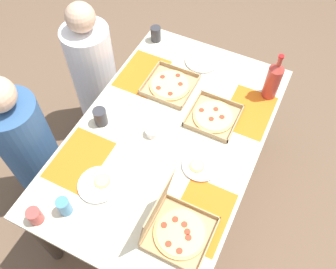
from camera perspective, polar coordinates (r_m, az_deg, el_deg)
The scene contains 22 objects.
ground_plane at distance 2.67m, azimuth 0.00°, elevation -8.83°, with size 6.00×6.00×0.00m, color brown.
dining_table at distance 2.12m, azimuth 0.00°, elevation -1.43°, with size 1.61×1.02×0.72m.
placemat_near_left at distance 1.82m, azimuth 5.37°, elevation -12.62°, with size 0.36×0.26×0.00m, color orange.
placemat_near_right at distance 2.20m, azimuth 12.75°, elevation 3.58°, with size 0.36×0.26×0.00m, color orange.
placemat_far_left at distance 2.02m, azimuth -13.93°, elevation -3.88°, with size 0.36×0.26×0.00m, color orange.
placemat_far_right at distance 2.36m, azimuth -4.11°, elevation 9.74°, with size 0.36×0.26×0.00m, color orange.
pizza_box_edge_far at distance 2.12m, azimuth 7.29°, elevation 2.87°, with size 0.28×0.28×0.04m.
pizza_box_corner_left at distance 1.74m, azimuth 1.14°, elevation -14.61°, with size 0.30×0.30×0.33m.
pizza_box_corner_right at distance 2.27m, azimuth 0.31°, elevation 7.87°, with size 0.29×0.29×0.04m.
plate_middle at distance 1.94m, azimuth 5.17°, elevation -4.88°, with size 0.20×0.20×0.03m.
plate_near_right at distance 2.43m, azimuth 5.46°, elevation 11.61°, with size 0.23×0.23×0.02m.
plate_far_left at distance 1.91m, azimuth -10.97°, elevation -7.81°, with size 0.21×0.21×0.03m.
soda_bottle at distance 2.22m, azimuth 16.41°, elevation 8.35°, with size 0.09×0.09×0.32m.
cup_dark at distance 1.85m, azimuth -16.22°, elevation -10.94°, with size 0.07×0.07×0.11m, color teal.
cup_clear_left at distance 1.88m, azimuth -20.43°, elevation -12.06°, with size 0.07×0.07×0.09m, color #BF4742.
cup_red at distance 2.55m, azimuth -1.97°, elevation 15.72°, with size 0.07×0.07×0.11m, color #333338.
cup_spare at distance 2.09m, azimuth -10.72°, elevation 2.80°, with size 0.08×0.08×0.11m, color #333338.
condiment_bowl at distance 2.03m, azimuth -2.53°, elevation 0.42°, with size 0.08×0.08×0.05m, color white.
knife_by_near_left at distance 2.40m, azimuth 11.56°, elevation 9.53°, with size 0.21×0.02×0.01m, color #B7B7BC.
fork_by_near_right at distance 1.82m, azimuth -10.53°, elevation -14.47°, with size 0.19×0.02×0.01m, color #B7B7BC.
diner_left_seat at distance 2.39m, azimuth -20.96°, elevation -2.56°, with size 0.32×0.32×1.15m.
diner_right_seat at distance 2.70m, azimuth -11.59°, elevation 8.94°, with size 0.32×0.32×1.12m.
Camera 1 is at (-1.04, -0.51, 2.41)m, focal length 38.26 mm.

